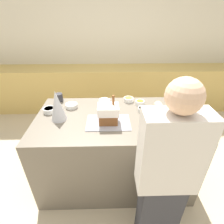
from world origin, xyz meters
TOP-DOWN VIEW (x-y plane):
  - ground_plane at (0.00, 0.00)m, footprint 12.00×12.00m
  - wall_back at (0.00, 2.25)m, footprint 8.00×0.05m
  - back_cabinet_block at (0.00, 1.93)m, footprint 6.00×0.60m
  - kitchen_island at (0.00, 0.00)m, footprint 1.74×0.94m
  - baking_tray at (-0.08, -0.12)m, footprint 0.45×0.30m
  - gingerbread_house at (-0.08, -0.11)m, footprint 0.21×0.17m
  - decorative_tree at (-0.60, -0.03)m, footprint 0.16×0.16m
  - candy_bowl_beside_tree at (0.31, 0.11)m, footprint 0.11×0.11m
  - candy_bowl_near_tray_left at (-0.75, 0.11)m, footprint 0.13×0.13m
  - candy_bowl_behind_tray at (0.31, 0.27)m, footprint 0.11×0.11m
  - candy_bowl_far_left at (0.18, 0.36)m, footprint 0.12×0.12m
  - candy_bowl_center_rear at (-0.51, 0.22)m, footprint 0.14×0.14m
  - candy_bowl_front_corner at (0.78, 0.29)m, footprint 0.12×0.12m
  - candy_bowl_far_right at (-0.13, 0.31)m, footprint 0.13×0.13m
  - cookbook at (0.70, 0.09)m, footprint 0.23×0.14m
  - mug at (-0.70, 0.39)m, footprint 0.09×0.09m
  - person at (0.33, -0.75)m, footprint 0.43×0.54m

SIDE VIEW (x-z plane):
  - ground_plane at x=0.00m, z-range 0.00..0.00m
  - back_cabinet_block at x=0.00m, z-range 0.00..0.90m
  - kitchen_island at x=0.00m, z-range 0.00..0.92m
  - person at x=0.33m, z-range 0.03..1.66m
  - baking_tray at x=-0.08m, z-range 0.92..0.93m
  - cookbook at x=0.70m, z-range 0.92..0.94m
  - candy_bowl_front_corner at x=0.78m, z-range 0.93..0.97m
  - candy_bowl_beside_tree at x=0.31m, z-range 0.93..0.98m
  - candy_bowl_center_rear at x=-0.51m, z-range 0.93..0.98m
  - candy_bowl_far_left at x=0.18m, z-range 0.93..0.98m
  - candy_bowl_far_right at x=-0.13m, z-range 0.93..0.98m
  - candy_bowl_behind_tray at x=0.31m, z-range 0.93..0.98m
  - candy_bowl_near_tray_left at x=-0.75m, z-range 0.93..0.98m
  - mug at x=-0.70m, z-range 0.92..1.03m
  - gingerbread_house at x=-0.08m, z-range 0.89..1.18m
  - decorative_tree at x=-0.60m, z-range 0.92..1.25m
  - wall_back at x=0.00m, z-range 0.00..2.60m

